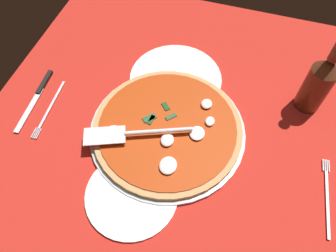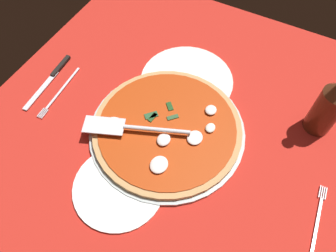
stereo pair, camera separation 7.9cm
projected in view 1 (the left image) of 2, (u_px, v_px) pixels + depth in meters
ground_plane at (190, 140)px, 80.04cm from camera, size 105.79×105.79×0.80cm
checker_pattern at (190, 139)px, 79.66cm from camera, size 105.79×105.79×0.10cm
pizza_pan at (168, 130)px, 80.29cm from camera, size 38.30×38.30×1.26cm
dinner_plate_left at (132, 195)px, 71.26cm from camera, size 20.53×20.53×1.00cm
dinner_plate_right at (176, 78)px, 89.45cm from camera, size 25.36×25.36×1.00cm
pizza at (168, 127)px, 79.02cm from camera, size 36.51×36.51×2.62cm
pizza_server at (133, 133)px, 75.51cm from camera, size 12.20×24.75×1.00cm
place_setting_far at (43, 102)px, 85.21cm from camera, size 20.79×12.26×1.40cm
beer_bottle at (319, 83)px, 77.64cm from camera, size 6.50×6.50×23.01cm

